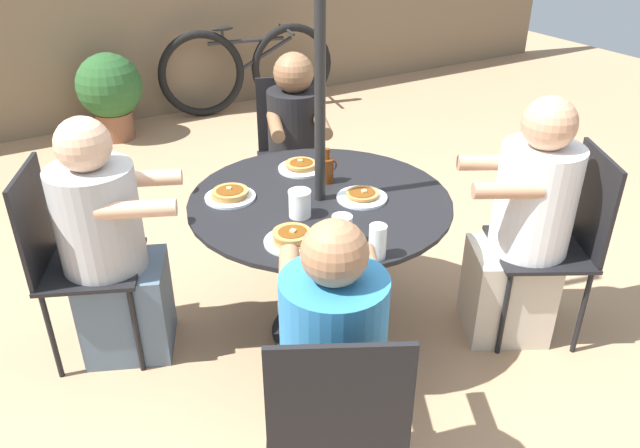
# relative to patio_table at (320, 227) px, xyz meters

# --- Properties ---
(ground_plane) EXTENTS (12.00, 12.00, 0.00)m
(ground_plane) POSITION_rel_patio_table_xyz_m (0.00, 0.00, -0.58)
(ground_plane) COLOR tan
(back_fence) EXTENTS (10.00, 0.06, 2.00)m
(back_fence) POSITION_rel_patio_table_xyz_m (0.00, 3.49, 0.42)
(back_fence) COLOR #7A664C
(back_fence) RESTS_ON ground
(patio_table) EXTENTS (1.14, 1.14, 0.72)m
(patio_table) POSITION_rel_patio_table_xyz_m (0.00, 0.00, 0.00)
(patio_table) COLOR black
(patio_table) RESTS_ON ground
(umbrella_pole) EXTENTS (0.05, 0.05, 2.45)m
(umbrella_pole) POSITION_rel_patio_table_xyz_m (0.00, 0.00, 0.64)
(umbrella_pole) COLOR black
(umbrella_pole) RESTS_ON ground
(patio_chair_north) EXTENTS (0.54, 0.54, 0.92)m
(patio_chair_north) POSITION_rel_patio_table_xyz_m (0.40, 1.01, -0.05)
(patio_chair_north) COLOR black
(patio_chair_north) RESTS_ON ground
(diner_north) EXTENTS (0.46, 0.55, 1.13)m
(diner_north) POSITION_rel_patio_table_xyz_m (0.34, 0.85, -0.05)
(diner_north) COLOR #3D3D42
(diner_north) RESTS_ON ground
(patio_chair_east) EXTENTS (0.55, 0.55, 0.92)m
(patio_chair_east) POSITION_rel_patio_table_xyz_m (-1.00, 0.43, -0.05)
(patio_chair_east) COLOR black
(patio_chair_east) RESTS_ON ground
(diner_east) EXTENTS (0.58, 0.51, 1.13)m
(diner_east) POSITION_rel_patio_table_xyz_m (-0.84, 0.36, -0.07)
(diner_east) COLOR slate
(diner_east) RESTS_ON ground
(patio_chair_south) EXTENTS (0.56, 0.56, 0.92)m
(patio_chair_south) POSITION_rel_patio_table_xyz_m (-0.51, -0.96, -0.05)
(patio_chair_south) COLOR black
(patio_chair_south) RESTS_ON ground
(diner_south) EXTENTS (0.51, 0.57, 1.13)m
(diner_south) POSITION_rel_patio_table_xyz_m (-0.43, -0.81, -0.06)
(diner_south) COLOR gray
(diner_south) RESTS_ON ground
(patio_chair_west) EXTENTS (0.56, 0.56, 0.92)m
(patio_chair_west) POSITION_rel_patio_table_xyz_m (0.95, -0.53, -0.05)
(patio_chair_west) COLOR black
(patio_chair_west) RESTS_ON ground
(diner_west) EXTENTS (0.56, 0.52, 1.17)m
(diner_west) POSITION_rel_patio_table_xyz_m (0.80, -0.44, -0.04)
(diner_west) COLOR beige
(diner_west) RESTS_ON ground
(pancake_plate_a) EXTENTS (0.22, 0.22, 0.04)m
(pancake_plate_a) POSITION_rel_patio_table_xyz_m (0.16, -0.09, 0.15)
(pancake_plate_a) COLOR white
(pancake_plate_a) RESTS_ON patio_table
(pancake_plate_b) EXTENTS (0.22, 0.22, 0.06)m
(pancake_plate_b) POSITION_rel_patio_table_xyz_m (-0.28, -0.27, 0.16)
(pancake_plate_b) COLOR white
(pancake_plate_b) RESTS_ON patio_table
(pancake_plate_c) EXTENTS (0.22, 0.22, 0.05)m
(pancake_plate_c) POSITION_rel_patio_table_xyz_m (-0.33, 0.20, 0.16)
(pancake_plate_c) COLOR white
(pancake_plate_c) RESTS_ON patio_table
(pancake_plate_d) EXTENTS (0.22, 0.22, 0.05)m
(pancake_plate_d) POSITION_rel_patio_table_xyz_m (0.08, 0.31, 0.16)
(pancake_plate_d) COLOR white
(pancake_plate_d) RESTS_ON patio_table
(syrup_bottle) EXTENTS (0.09, 0.06, 0.16)m
(syrup_bottle) POSITION_rel_patio_table_xyz_m (0.11, 0.13, 0.20)
(syrup_bottle) COLOR #602D0F
(syrup_bottle) RESTS_ON patio_table
(coffee_cup) EXTENTS (0.09, 0.09, 0.11)m
(coffee_cup) POSITION_rel_patio_table_xyz_m (-0.15, -0.09, 0.20)
(coffee_cup) COLOR white
(coffee_cup) RESTS_ON patio_table
(drinking_glass_a) EXTENTS (0.08, 0.08, 0.12)m
(drinking_glass_a) POSITION_rel_patio_table_xyz_m (-0.12, -0.37, 0.20)
(drinking_glass_a) COLOR silver
(drinking_glass_a) RESTS_ON patio_table
(drinking_glass_b) EXTENTS (0.07, 0.07, 0.13)m
(drinking_glass_b) POSITION_rel_patio_table_xyz_m (-0.06, -0.51, 0.21)
(drinking_glass_b) COLOR silver
(drinking_glass_b) RESTS_ON patio_table
(bicycle) EXTENTS (1.61, 0.48, 0.79)m
(bicycle) POSITION_rel_patio_table_xyz_m (1.07, 3.16, -0.19)
(bicycle) COLOR black
(bicycle) RESTS_ON ground
(potted_shrub) EXTENTS (0.53, 0.53, 0.72)m
(potted_shrub) POSITION_rel_patio_table_xyz_m (-0.19, 3.09, -0.17)
(potted_shrub) COLOR brown
(potted_shrub) RESTS_ON ground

